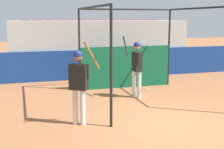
% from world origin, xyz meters
% --- Properties ---
extents(ground_plane, '(60.00, 60.00, 0.00)m').
position_xyz_m(ground_plane, '(0.00, 0.00, 0.00)').
color(ground_plane, '#935B38').
extents(outfield_wall, '(24.00, 0.12, 1.29)m').
position_xyz_m(outfield_wall, '(0.00, 6.42, 0.64)').
color(outfield_wall, navy).
rests_on(outfield_wall, ground).
extents(bleacher_section, '(8.15, 2.40, 2.57)m').
position_xyz_m(bleacher_section, '(0.00, 7.69, 1.28)').
color(bleacher_section, '#9E9E99').
rests_on(bleacher_section, ground).
extents(batting_cage, '(3.68, 4.18, 3.02)m').
position_xyz_m(batting_cage, '(0.28, 3.67, 1.32)').
color(batting_cage, black).
rests_on(batting_cage, ground).
extents(player_batter, '(0.55, 0.90, 2.06)m').
position_xyz_m(player_batter, '(0.11, 2.80, 1.16)').
color(player_batter, silver).
rests_on(player_batter, ground).
extents(player_waiting, '(0.79, 0.57, 2.14)m').
position_xyz_m(player_waiting, '(-2.25, 0.64, 1.17)').
color(player_waiting, silver).
rests_on(player_waiting, ground).
extents(baseball, '(0.07, 0.07, 0.07)m').
position_xyz_m(baseball, '(0.91, 3.71, 0.04)').
color(baseball, white).
rests_on(baseball, ground).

